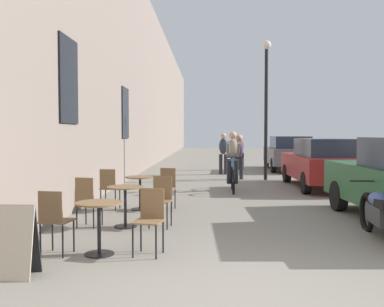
% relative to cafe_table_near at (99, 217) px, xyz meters
% --- Properties ---
extents(ground_plane, '(88.00, 88.00, 0.00)m').
position_rel_cafe_table_near_xyz_m(ground_plane, '(1.90, -1.64, -0.52)').
color(ground_plane, gray).
extents(building_facade_left, '(0.54, 68.00, 8.09)m').
position_rel_cafe_table_near_xyz_m(building_facade_left, '(-1.55, 12.35, 3.52)').
color(building_facade_left, gray).
rests_on(building_facade_left, ground_plane).
extents(cafe_table_near, '(0.64, 0.64, 0.72)m').
position_rel_cafe_table_near_xyz_m(cafe_table_near, '(0.00, 0.00, 0.00)').
color(cafe_table_near, black).
rests_on(cafe_table_near, ground_plane).
extents(cafe_chair_near_toward_street, '(0.43, 0.43, 0.89)m').
position_rel_cafe_table_near_xyz_m(cafe_chair_near_toward_street, '(-0.59, -0.08, -0.00)').
color(cafe_chair_near_toward_street, black).
rests_on(cafe_chair_near_toward_street, ground_plane).
extents(cafe_chair_near_toward_wall, '(0.44, 0.44, 0.89)m').
position_rel_cafe_table_near_xyz_m(cafe_chair_near_toward_wall, '(0.69, 0.07, -0.00)').
color(cafe_chair_near_toward_wall, black).
rests_on(cafe_chair_near_toward_wall, ground_plane).
extents(cafe_table_mid, '(0.64, 0.64, 0.72)m').
position_rel_cafe_table_near_xyz_m(cafe_table_mid, '(0.03, 1.74, 0.00)').
color(cafe_table_mid, black).
rests_on(cafe_table_mid, ground_plane).
extents(cafe_chair_mid_toward_street, '(0.43, 0.43, 0.89)m').
position_rel_cafe_table_near_xyz_m(cafe_chair_mid_toward_street, '(0.66, 1.82, -0.00)').
color(cafe_chair_mid_toward_street, black).
rests_on(cafe_chair_mid_toward_street, ground_plane).
extents(cafe_chair_mid_toward_wall, '(0.46, 0.46, 0.89)m').
position_rel_cafe_table_near_xyz_m(cafe_chair_mid_toward_wall, '(-0.62, 1.67, -0.00)').
color(cafe_chair_mid_toward_wall, black).
rests_on(cafe_chair_mid_toward_wall, ground_plane).
extents(cafe_table_far, '(0.64, 0.64, 0.72)m').
position_rel_cafe_table_near_xyz_m(cafe_table_far, '(0.02, 3.49, 0.00)').
color(cafe_table_far, black).
rests_on(cafe_table_far, ground_plane).
extents(cafe_chair_far_toward_street, '(0.43, 0.43, 0.89)m').
position_rel_cafe_table_near_xyz_m(cafe_chair_far_toward_street, '(0.60, 3.56, -0.00)').
color(cafe_chair_far_toward_street, black).
rests_on(cafe_chair_far_toward_street, ground_plane).
extents(cafe_chair_far_toward_wall, '(0.41, 0.41, 0.89)m').
position_rel_cafe_table_near_xyz_m(cafe_chair_far_toward_wall, '(-0.64, 3.41, -0.00)').
color(cafe_chair_far_toward_wall, black).
rests_on(cafe_chair_far_toward_wall, ground_plane).
extents(sandwich_board_sign, '(0.56, 0.38, 0.84)m').
position_rel_cafe_table_near_xyz_m(sandwich_board_sign, '(-0.78, -0.92, -0.11)').
color(sandwich_board_sign, black).
rests_on(sandwich_board_sign, ground_plane).
extents(cyclist_on_bicycle, '(0.52, 1.76, 1.74)m').
position_rel_cafe_table_near_xyz_m(cyclist_on_bicycle, '(2.21, 6.62, 0.29)').
color(cyclist_on_bicycle, black).
rests_on(cyclist_on_bicycle, ground_plane).
extents(pedestrian_near, '(0.34, 0.24, 1.60)m').
position_rel_cafe_table_near_xyz_m(pedestrian_near, '(2.61, 9.79, 0.38)').
color(pedestrian_near, '#26262D').
rests_on(pedestrian_near, ground_plane).
extents(pedestrian_mid, '(0.38, 0.30, 1.67)m').
position_rel_cafe_table_near_xyz_m(pedestrian_mid, '(2.13, 11.61, 0.42)').
color(pedestrian_mid, '#26262D').
rests_on(pedestrian_mid, ground_plane).
extents(pedestrian_far, '(0.37, 0.29, 1.59)m').
position_rel_cafe_table_near_xyz_m(pedestrian_far, '(2.98, 13.94, 0.37)').
color(pedestrian_far, '#26262D').
rests_on(pedestrian_far, ground_plane).
extents(street_lamp, '(0.32, 0.32, 4.90)m').
position_rel_cafe_table_near_xyz_m(street_lamp, '(3.55, 9.60, 2.59)').
color(street_lamp, black).
rests_on(street_lamp, ground_plane).
extents(parked_car_second, '(1.79, 4.22, 1.50)m').
position_rel_cafe_table_near_xyz_m(parked_car_second, '(4.96, 7.32, 0.26)').
color(parked_car_second, maroon).
rests_on(parked_car_second, ground_plane).
extents(parked_car_third, '(1.93, 4.34, 1.52)m').
position_rel_cafe_table_near_xyz_m(parked_car_third, '(5.12, 13.68, 0.27)').
color(parked_car_third, '#595960').
rests_on(parked_car_third, ground_plane).
extents(parked_motorcycle, '(0.62, 2.15, 0.92)m').
position_rel_cafe_table_near_xyz_m(parked_motorcycle, '(4.14, 0.92, -0.12)').
color(parked_motorcycle, black).
rests_on(parked_motorcycle, ground_plane).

